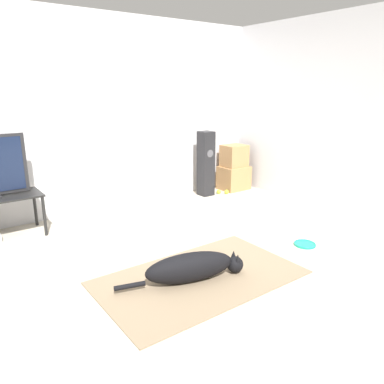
{
  "coord_description": "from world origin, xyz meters",
  "views": [
    {
      "loc": [
        -1.86,
        -2.64,
        1.64
      ],
      "look_at": [
        0.62,
        0.76,
        0.45
      ],
      "focal_mm": 35.0,
      "sensor_mm": 36.0,
      "label": 1
    }
  ],
  "objects_px": {
    "tennis_ball_by_boxes": "(219,192)",
    "cardboard_box_lower": "(234,178)",
    "frisbee": "(305,244)",
    "dog": "(193,267)",
    "cardboard_box_upper": "(234,156)",
    "floor_speaker": "(206,164)",
    "tennis_ball_near_speaker": "(227,192)"
  },
  "relations": [
    {
      "from": "frisbee",
      "to": "tennis_ball_by_boxes",
      "type": "height_order",
      "value": "tennis_ball_by_boxes"
    },
    {
      "from": "dog",
      "to": "floor_speaker",
      "type": "relative_size",
      "value": 1.14
    },
    {
      "from": "tennis_ball_near_speaker",
      "to": "cardboard_box_upper",
      "type": "bearing_deg",
      "value": 29.51
    },
    {
      "from": "dog",
      "to": "frisbee",
      "type": "distance_m",
      "value": 1.43
    },
    {
      "from": "dog",
      "to": "tennis_ball_by_boxes",
      "type": "relative_size",
      "value": 17.15
    },
    {
      "from": "frisbee",
      "to": "cardboard_box_upper",
      "type": "height_order",
      "value": "cardboard_box_upper"
    },
    {
      "from": "dog",
      "to": "cardboard_box_upper",
      "type": "xyz_separation_m",
      "value": [
        2.36,
        2.07,
        0.42
      ]
    },
    {
      "from": "dog",
      "to": "floor_speaker",
      "type": "height_order",
      "value": "floor_speaker"
    },
    {
      "from": "dog",
      "to": "floor_speaker",
      "type": "xyz_separation_m",
      "value": [
        1.76,
        2.06,
        0.36
      ]
    },
    {
      "from": "cardboard_box_lower",
      "to": "tennis_ball_near_speaker",
      "type": "bearing_deg",
      "value": -151.46
    },
    {
      "from": "tennis_ball_by_boxes",
      "to": "dog",
      "type": "bearing_deg",
      "value": -134.78
    },
    {
      "from": "cardboard_box_upper",
      "to": "tennis_ball_near_speaker",
      "type": "distance_m",
      "value": 0.62
    },
    {
      "from": "frisbee",
      "to": "tennis_ball_by_boxes",
      "type": "relative_size",
      "value": 3.48
    },
    {
      "from": "floor_speaker",
      "to": "cardboard_box_lower",
      "type": "bearing_deg",
      "value": 0.24
    },
    {
      "from": "cardboard_box_upper",
      "to": "tennis_ball_by_boxes",
      "type": "xyz_separation_m",
      "value": [
        -0.39,
        -0.09,
        -0.52
      ]
    },
    {
      "from": "dog",
      "to": "cardboard_box_upper",
      "type": "bearing_deg",
      "value": 41.31
    },
    {
      "from": "tennis_ball_by_boxes",
      "to": "floor_speaker",
      "type": "bearing_deg",
      "value": 159.45
    },
    {
      "from": "floor_speaker",
      "to": "tennis_ball_by_boxes",
      "type": "bearing_deg",
      "value": -20.55
    },
    {
      "from": "dog",
      "to": "tennis_ball_near_speaker",
      "type": "distance_m",
      "value": 2.81
    },
    {
      "from": "frisbee",
      "to": "floor_speaker",
      "type": "distance_m",
      "value": 2.23
    },
    {
      "from": "cardboard_box_upper",
      "to": "floor_speaker",
      "type": "bearing_deg",
      "value": -179.05
    },
    {
      "from": "cardboard_box_upper",
      "to": "floor_speaker",
      "type": "relative_size",
      "value": 0.38
    },
    {
      "from": "tennis_ball_by_boxes",
      "to": "cardboard_box_lower",
      "type": "bearing_deg",
      "value": 11.65
    },
    {
      "from": "frisbee",
      "to": "floor_speaker",
      "type": "bearing_deg",
      "value": 81.06
    },
    {
      "from": "cardboard_box_upper",
      "to": "tennis_ball_by_boxes",
      "type": "height_order",
      "value": "cardboard_box_upper"
    },
    {
      "from": "dog",
      "to": "tennis_ball_by_boxes",
      "type": "xyz_separation_m",
      "value": [
        1.97,
        1.98,
        -0.1
      ]
    },
    {
      "from": "cardboard_box_lower",
      "to": "cardboard_box_upper",
      "type": "height_order",
      "value": "cardboard_box_upper"
    },
    {
      "from": "frisbee",
      "to": "tennis_ball_by_boxes",
      "type": "bearing_deg",
      "value": 75.29
    },
    {
      "from": "floor_speaker",
      "to": "tennis_ball_by_boxes",
      "type": "relative_size",
      "value": 15.01
    },
    {
      "from": "tennis_ball_by_boxes",
      "to": "frisbee",
      "type": "bearing_deg",
      "value": -104.71
    },
    {
      "from": "cardboard_box_upper",
      "to": "floor_speaker",
      "type": "height_order",
      "value": "floor_speaker"
    },
    {
      "from": "dog",
      "to": "cardboard_box_upper",
      "type": "height_order",
      "value": "cardboard_box_upper"
    }
  ]
}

